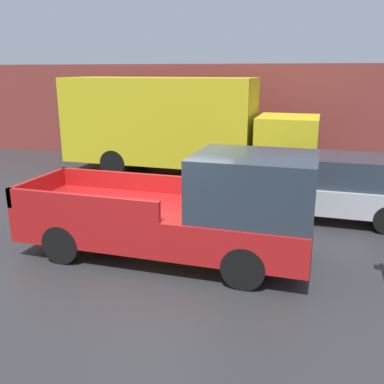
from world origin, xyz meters
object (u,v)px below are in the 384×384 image
delivery_truck (177,124)px  car (326,186)px  pickup_truck (190,211)px  newspaper_box (243,150)px

delivery_truck → car: bearing=-33.6°
pickup_truck → car: size_ratio=1.22×
newspaper_box → car: bearing=-61.1°
pickup_truck → delivery_truck: 7.31m
car → newspaper_box: size_ratio=4.27×
pickup_truck → delivery_truck: delivery_truck is taller
delivery_truck → pickup_truck: bearing=-69.2°
delivery_truck → newspaper_box: size_ratio=7.99×
pickup_truck → delivery_truck: bearing=110.8°
pickup_truck → car: 4.24m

